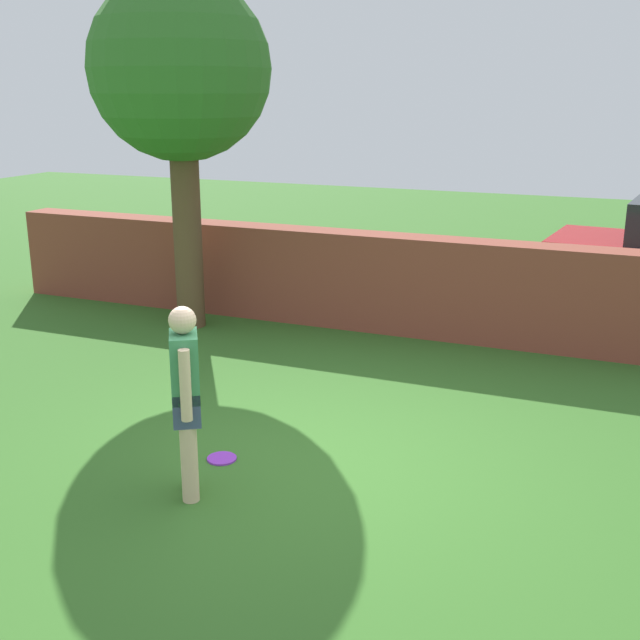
{
  "coord_description": "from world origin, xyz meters",
  "views": [
    {
      "loc": [
        2.59,
        -5.88,
        3.25
      ],
      "look_at": [
        -0.33,
        1.22,
        1.0
      ],
      "focal_mm": 44.46,
      "sensor_mm": 36.0,
      "label": 1
    }
  ],
  "objects": [
    {
      "name": "ground_plane",
      "position": [
        0.0,
        0.0,
        0.0
      ],
      "size": [
        40.0,
        40.0,
        0.0
      ],
      "primitive_type": "plane",
      "color": "#336623"
    },
    {
      "name": "brick_wall",
      "position": [
        -1.5,
        4.29,
        0.67
      ],
      "size": [
        10.23,
        0.5,
        1.35
      ],
      "primitive_type": "cube",
      "color": "brown",
      "rests_on": "ground"
    },
    {
      "name": "tree",
      "position": [
        -3.22,
        3.43,
        3.44
      ],
      "size": [
        2.41,
        2.41,
        4.71
      ],
      "color": "brown",
      "rests_on": "ground"
    },
    {
      "name": "person",
      "position": [
        -0.66,
        -0.81,
        0.9
      ],
      "size": [
        0.38,
        0.47,
        1.62
      ],
      "rotation": [
        0.0,
        0.0,
        2.13
      ],
      "color": "beige",
      "rests_on": "ground"
    },
    {
      "name": "frisbee_purple",
      "position": [
        -0.74,
        -0.15,
        0.01
      ],
      "size": [
        0.27,
        0.27,
        0.02
      ],
      "primitive_type": "cylinder",
      "color": "purple",
      "rests_on": "ground"
    }
  ]
}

